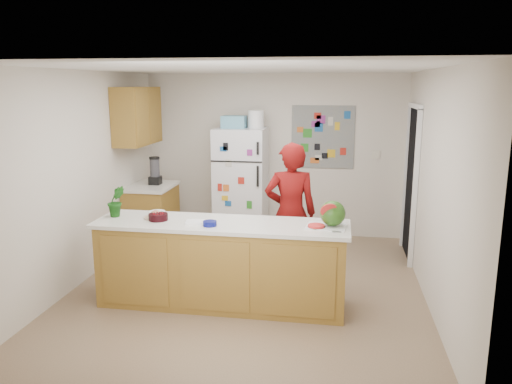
% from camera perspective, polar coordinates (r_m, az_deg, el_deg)
% --- Properties ---
extents(floor, '(4.00, 4.50, 0.02)m').
position_cam_1_polar(floor, '(5.98, -0.87, -10.89)').
color(floor, brown).
rests_on(floor, ground).
extents(wall_back, '(4.00, 0.02, 2.50)m').
position_cam_1_polar(wall_back, '(7.81, 2.06, 4.21)').
color(wall_back, beige).
rests_on(wall_back, ground).
extents(wall_left, '(0.02, 4.50, 2.50)m').
position_cam_1_polar(wall_left, '(6.28, -19.27, 1.57)').
color(wall_left, beige).
rests_on(wall_left, ground).
extents(wall_right, '(0.02, 4.50, 2.50)m').
position_cam_1_polar(wall_right, '(5.61, 19.72, 0.34)').
color(wall_right, beige).
rests_on(wall_right, ground).
extents(ceiling, '(4.00, 4.50, 0.02)m').
position_cam_1_polar(ceiling, '(5.50, -0.96, 14.03)').
color(ceiling, white).
rests_on(ceiling, wall_back).
extents(doorway, '(0.03, 0.85, 2.04)m').
position_cam_1_polar(doorway, '(7.06, 17.37, 0.90)').
color(doorway, black).
rests_on(doorway, ground).
extents(peninsula_base, '(2.60, 0.62, 0.88)m').
position_cam_1_polar(peninsula_base, '(5.40, -3.96, -8.38)').
color(peninsula_base, brown).
rests_on(peninsula_base, floor).
extents(peninsula_top, '(2.68, 0.70, 0.04)m').
position_cam_1_polar(peninsula_top, '(5.25, -4.03, -3.68)').
color(peninsula_top, silver).
rests_on(peninsula_top, peninsula_base).
extents(side_counter_base, '(0.60, 0.80, 0.86)m').
position_cam_1_polar(side_counter_base, '(7.52, -11.80, -2.74)').
color(side_counter_base, brown).
rests_on(side_counter_base, floor).
extents(side_counter_top, '(0.64, 0.84, 0.04)m').
position_cam_1_polar(side_counter_top, '(7.42, -11.95, 0.62)').
color(side_counter_top, silver).
rests_on(side_counter_top, side_counter_base).
extents(upper_cabinets, '(0.35, 1.00, 0.80)m').
position_cam_1_polar(upper_cabinets, '(7.29, -13.41, 8.46)').
color(upper_cabinets, brown).
rests_on(upper_cabinets, wall_left).
extents(refrigerator, '(0.75, 0.70, 1.70)m').
position_cam_1_polar(refrigerator, '(7.58, -1.71, 0.90)').
color(refrigerator, silver).
rests_on(refrigerator, floor).
extents(fridge_top_bin, '(0.35, 0.28, 0.18)m').
position_cam_1_polar(fridge_top_bin, '(7.47, -2.51, 8.01)').
color(fridge_top_bin, '#5999B2').
rests_on(fridge_top_bin, refrigerator).
extents(photo_collage, '(0.95, 0.01, 0.95)m').
position_cam_1_polar(photo_collage, '(7.69, 7.64, 6.24)').
color(photo_collage, slate).
rests_on(photo_collage, wall_back).
extents(person, '(0.68, 0.50, 1.69)m').
position_cam_1_polar(person, '(5.90, 3.96, -2.47)').
color(person, '#5F0A09').
rests_on(person, floor).
extents(blender_appliance, '(0.14, 0.14, 0.38)m').
position_cam_1_polar(blender_appliance, '(7.42, -11.48, 2.30)').
color(blender_appliance, black).
rests_on(blender_appliance, side_counter_top).
extents(cutting_board, '(0.43, 0.34, 0.01)m').
position_cam_1_polar(cutting_board, '(5.11, 8.03, -3.92)').
color(cutting_board, white).
rests_on(cutting_board, peninsula_top).
extents(watermelon, '(0.26, 0.26, 0.26)m').
position_cam_1_polar(watermelon, '(5.09, 8.76, -2.43)').
color(watermelon, '#345B18').
rests_on(watermelon, cutting_board).
extents(watermelon_slice, '(0.17, 0.17, 0.02)m').
position_cam_1_polar(watermelon_slice, '(5.06, 6.90, -3.85)').
color(watermelon_slice, red).
rests_on(watermelon_slice, cutting_board).
extents(cherry_bowl, '(0.26, 0.26, 0.07)m').
position_cam_1_polar(cherry_bowl, '(5.41, -11.11, -2.81)').
color(cherry_bowl, black).
rests_on(cherry_bowl, peninsula_top).
extents(white_bowl, '(0.20, 0.20, 0.06)m').
position_cam_1_polar(white_bowl, '(5.55, -11.24, -2.47)').
color(white_bowl, silver).
rests_on(white_bowl, peninsula_top).
extents(cobalt_bowl, '(0.15, 0.15, 0.05)m').
position_cam_1_polar(cobalt_bowl, '(5.12, -5.30, -3.60)').
color(cobalt_bowl, '#080D59').
rests_on(cobalt_bowl, peninsula_top).
extents(plate, '(0.32, 0.32, 0.02)m').
position_cam_1_polar(plate, '(5.50, -11.35, -2.86)').
color(plate, beige).
rests_on(plate, peninsula_top).
extents(paper_towel, '(0.21, 0.20, 0.02)m').
position_cam_1_polar(paper_towel, '(5.25, -7.00, -3.42)').
color(paper_towel, white).
rests_on(paper_towel, peninsula_top).
extents(keys, '(0.09, 0.05, 0.01)m').
position_cam_1_polar(keys, '(4.95, 9.19, -4.48)').
color(keys, gray).
rests_on(keys, peninsula_top).
extents(potted_plant, '(0.24, 0.23, 0.34)m').
position_cam_1_polar(potted_plant, '(5.64, -15.69, -1.00)').
color(potted_plant, '#0B3B0E').
rests_on(potted_plant, peninsula_top).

